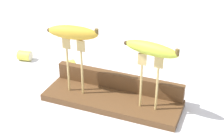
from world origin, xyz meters
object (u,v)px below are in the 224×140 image
at_px(fork_stand_right, 149,77).
at_px(banana_raised_left, 73,32).
at_px(banana_chunk_near, 25,56).
at_px(banana_raised_right, 151,49).
at_px(banana_chunk_far, 69,66).
at_px(fork_stand_left, 74,61).

height_order(fork_stand_right, banana_raised_left, banana_raised_left).
relative_size(banana_raised_left, banana_chunk_near, 2.89).
height_order(banana_raised_right, banana_chunk_far, banana_raised_right).
relative_size(fork_stand_left, banana_chunk_near, 3.32).
bearing_deg(fork_stand_right, banana_raised_right, 169.66).
bearing_deg(banana_raised_right, fork_stand_left, -180.00).
bearing_deg(fork_stand_left, banana_chunk_far, 125.25).
distance_m(banana_raised_left, banana_raised_right, 0.24).
height_order(fork_stand_right, banana_raised_right, banana_raised_right).
height_order(banana_raised_right, banana_chunk_near, banana_raised_right).
relative_size(fork_stand_left, banana_raised_right, 1.10).
bearing_deg(banana_raised_right, banana_chunk_far, 156.25).
xyz_separation_m(fork_stand_right, banana_raised_right, (-0.00, 0.00, 0.09)).
bearing_deg(banana_raised_left, banana_chunk_near, 152.16).
bearing_deg(fork_stand_left, banana_chunk_near, 152.17).
xyz_separation_m(banana_raised_right, banana_chunk_far, (-0.35, 0.16, -0.20)).
distance_m(fork_stand_right, banana_raised_left, 0.26).
xyz_separation_m(fork_stand_left, fork_stand_right, (0.24, 0.00, -0.00)).
xyz_separation_m(fork_stand_left, banana_raised_left, (-0.00, -0.00, 0.10)).
distance_m(fork_stand_left, banana_raised_left, 0.10).
bearing_deg(banana_chunk_far, fork_stand_right, -23.75).
relative_size(banana_raised_right, banana_chunk_far, 3.03).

